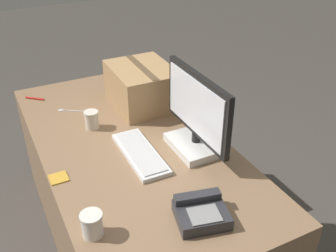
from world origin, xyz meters
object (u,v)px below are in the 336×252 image
(monitor, at_px, (197,118))
(paper_cup_right, at_px, (92,225))
(desk_phone, at_px, (201,213))
(pen_marker, at_px, (35,98))
(paper_cup_left, at_px, (92,120))
(cardboard_box, at_px, (142,86))
(keyboard, at_px, (139,154))
(spoon, at_px, (66,110))
(sticky_note_pad, at_px, (59,178))

(monitor, height_order, paper_cup_right, monitor)
(desk_phone, bearing_deg, pen_marker, -150.86)
(paper_cup_left, height_order, cardboard_box, cardboard_box)
(paper_cup_right, bearing_deg, keyboard, 137.70)
(keyboard, xyz_separation_m, paper_cup_left, (-0.36, -0.13, 0.04))
(paper_cup_right, height_order, cardboard_box, cardboard_box)
(paper_cup_left, height_order, spoon, paper_cup_left)
(paper_cup_left, height_order, sticky_note_pad, paper_cup_left)
(monitor, height_order, desk_phone, monitor)
(paper_cup_left, xyz_separation_m, spoon, (-0.26, -0.08, -0.05))
(desk_phone, distance_m, paper_cup_left, 0.89)
(cardboard_box, bearing_deg, spoon, -105.26)
(cardboard_box, height_order, sticky_note_pad, cardboard_box)
(paper_cup_right, bearing_deg, sticky_note_pad, -174.65)
(monitor, relative_size, sticky_note_pad, 6.62)
(keyboard, height_order, pen_marker, keyboard)
(paper_cup_left, xyz_separation_m, paper_cup_right, (0.76, -0.24, 0.00))
(paper_cup_left, relative_size, spoon, 0.72)
(monitor, distance_m, sticky_note_pad, 0.70)
(pen_marker, bearing_deg, spoon, -17.69)
(spoon, bearing_deg, paper_cup_right, 114.98)
(keyboard, height_order, sticky_note_pad, keyboard)
(paper_cup_right, relative_size, pen_marker, 1.01)
(monitor, bearing_deg, cardboard_box, -175.40)
(keyboard, bearing_deg, paper_cup_left, -159.87)
(monitor, bearing_deg, keyboard, -102.43)
(desk_phone, bearing_deg, cardboard_box, -177.52)
(monitor, xyz_separation_m, cardboard_box, (-0.56, -0.05, -0.05))
(paper_cup_right, distance_m, pen_marker, 1.26)
(keyboard, xyz_separation_m, spoon, (-0.62, -0.21, -0.01))
(keyboard, bearing_deg, monitor, 78.49)
(monitor, height_order, sticky_note_pad, monitor)
(keyboard, xyz_separation_m, cardboard_box, (-0.50, 0.24, 0.11))
(desk_phone, distance_m, pen_marker, 1.42)
(paper_cup_right, height_order, pen_marker, paper_cup_right)
(paper_cup_left, distance_m, sticky_note_pad, 0.45)
(desk_phone, distance_m, cardboard_box, 1.03)
(spoon, xyz_separation_m, cardboard_box, (0.12, 0.44, 0.12))
(desk_phone, relative_size, sticky_note_pad, 2.90)
(monitor, distance_m, desk_phone, 0.52)
(keyboard, relative_size, spoon, 3.05)
(paper_cup_right, bearing_deg, pen_marker, 179.26)
(spoon, bearing_deg, cardboard_box, -161.58)
(desk_phone, bearing_deg, keyboard, -161.48)
(desk_phone, relative_size, spoon, 1.68)
(desk_phone, xyz_separation_m, sticky_note_pad, (-0.51, -0.45, -0.03))
(sticky_note_pad, bearing_deg, pen_marker, 176.42)
(paper_cup_right, relative_size, cardboard_box, 0.24)
(desk_phone, relative_size, pen_marker, 2.32)
(spoon, height_order, cardboard_box, cardboard_box)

